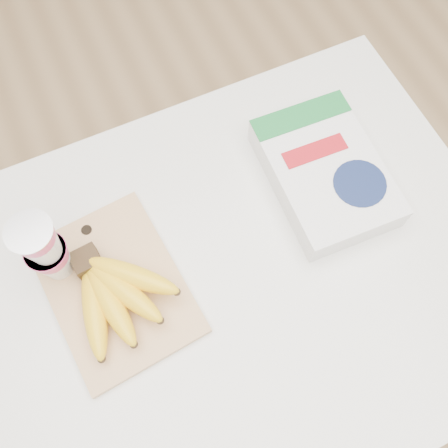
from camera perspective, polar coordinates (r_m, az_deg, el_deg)
name	(u,v)px	position (r m, az deg, el deg)	size (l,w,h in m)	color
room	(166,167)	(0.48, -6.64, 6.47)	(4.00, 4.00, 4.00)	tan
table	(203,339)	(1.34, -2.41, -12.99)	(1.18, 0.79, 0.89)	white
cutting_board	(116,288)	(0.92, -12.27, -7.11)	(0.22, 0.31, 0.02)	tan
bananas	(113,293)	(0.88, -12.53, -7.68)	(0.19, 0.20, 0.07)	#382816
yogurt_stack	(44,249)	(0.87, -19.84, -2.73)	(0.08, 0.08, 0.17)	white
cereal_box	(325,173)	(0.98, 11.46, 5.77)	(0.21, 0.30, 0.06)	white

